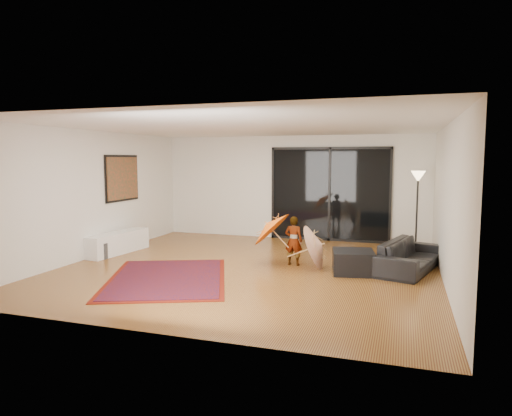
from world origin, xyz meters
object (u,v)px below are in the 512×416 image
at_px(media_console, 118,243).
at_px(sofa, 410,256).
at_px(child, 294,241).
at_px(ottoman, 353,262).

distance_m(media_console, sofa, 6.21).
bearing_deg(child, ottoman, 169.19).
relative_size(media_console, ottoman, 2.30).
distance_m(ottoman, child, 1.26).
xyz_separation_m(ottoman, child, (-1.20, 0.29, 0.28)).
xyz_separation_m(sofa, ottoman, (-0.99, -0.51, -0.07)).
bearing_deg(media_console, ottoman, 4.26).
bearing_deg(ottoman, child, 166.29).
xyz_separation_m(media_console, ottoman, (5.21, -0.21, -0.02)).
bearing_deg(ottoman, media_console, 177.74).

